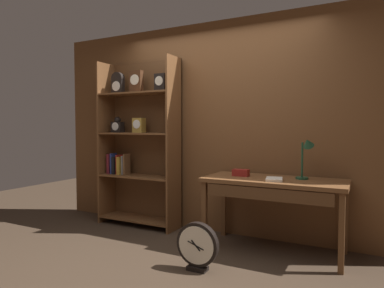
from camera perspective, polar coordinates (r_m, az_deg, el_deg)
ground_plane at (r=3.33m, az=-5.28°, el=-20.24°), size 10.00×10.00×0.00m
back_wood_panel at (r=4.26m, az=4.47°, el=2.75°), size 4.80×0.05×2.60m
bookshelf at (r=4.63m, az=-8.97°, el=0.37°), size 1.11×0.36×2.18m
workbench at (r=3.68m, az=13.35°, el=-6.99°), size 1.44×0.65×0.77m
desk_lamp at (r=3.67m, az=18.38°, el=-1.29°), size 0.19×0.19×0.45m
toolbox_small at (r=3.81m, az=8.10°, el=-4.74°), size 0.17×0.10×0.07m
open_repair_manual at (r=3.57m, az=13.48°, el=-5.70°), size 0.20×0.25×0.02m
round_clock_large at (r=3.25m, az=0.91°, el=-16.56°), size 0.40×0.11×0.44m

